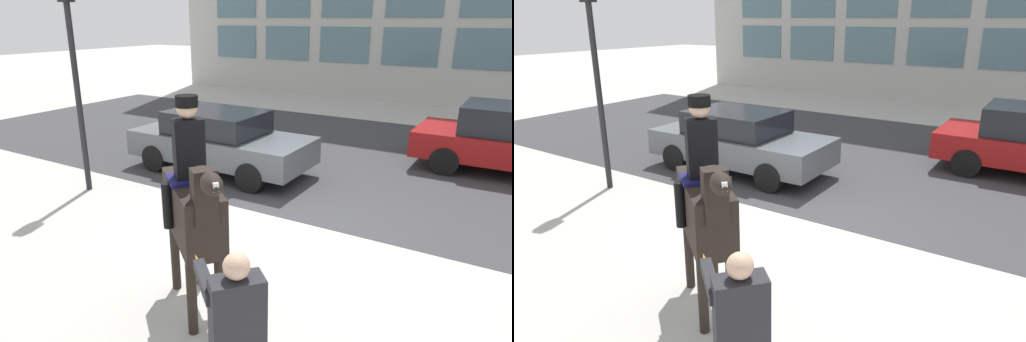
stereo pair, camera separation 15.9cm
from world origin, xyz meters
TOP-DOWN VIEW (x-y plane):
  - ground_plane at (0.00, 0.00)m, footprint 80.00×80.00m
  - road_surface at (0.00, 4.75)m, footprint 24.45×8.50m
  - mounted_horse_lead at (0.05, -2.26)m, footprint 1.52×1.30m
  - pedestrian_bystander at (1.44, -3.51)m, footprint 0.88×0.58m
  - street_car_near_lane at (-2.71, 2.07)m, footprint 4.04×1.79m
  - traffic_light at (-4.28, -0.28)m, footprint 0.24×0.29m

SIDE VIEW (x-z plane):
  - ground_plane at x=0.00m, z-range 0.00..0.00m
  - road_surface at x=0.00m, z-range 0.00..0.01m
  - street_car_near_lane at x=-2.71m, z-range 0.03..1.38m
  - pedestrian_bystander at x=1.44m, z-range 0.15..1.86m
  - mounted_horse_lead at x=0.05m, z-range 0.06..2.57m
  - traffic_light at x=-4.28m, z-range 0.71..4.97m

